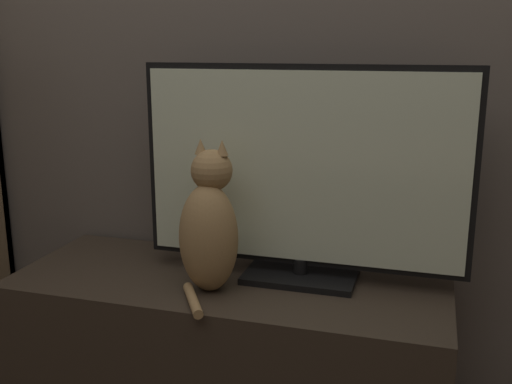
% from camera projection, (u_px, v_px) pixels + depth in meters
% --- Properties ---
extents(wall_back, '(4.80, 0.05, 2.60)m').
position_uv_depth(wall_back, '(256.00, 11.00, 1.97)').
color(wall_back, '#60564C').
rests_on(wall_back, ground_plane).
extents(tv_stand, '(1.36, 0.53, 0.48)m').
position_uv_depth(tv_stand, '(229.00, 348.00, 1.93)').
color(tv_stand, '#33281E').
rests_on(tv_stand, ground_plane).
extents(tv, '(1.00, 0.21, 0.66)m').
position_uv_depth(tv, '(303.00, 175.00, 1.80)').
color(tv, black).
rests_on(tv, tv_stand).
extents(cat, '(0.19, 0.30, 0.45)m').
position_uv_depth(cat, '(210.00, 228.00, 1.75)').
color(cat, '#997547').
rests_on(cat, tv_stand).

